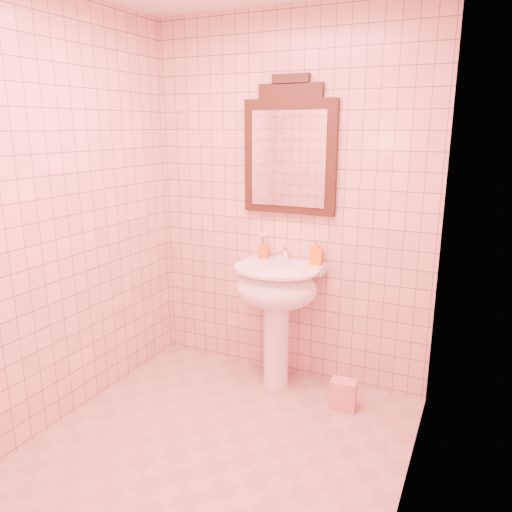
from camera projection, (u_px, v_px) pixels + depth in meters
The scene contains 8 objects.
floor at pixel (211, 456), 2.75m from camera, with size 2.20×2.20×0.00m, color tan.
back_wall at pixel (288, 204), 3.40m from camera, with size 2.00×0.02×2.50m, color #CA998D.
pedestal_sink at pixel (276, 296), 3.34m from camera, with size 0.58×0.58×0.86m.
faucet at pixel (284, 254), 3.39m from camera, with size 0.04×0.16×0.11m.
mirror at pixel (290, 151), 3.28m from camera, with size 0.64×0.06×0.89m.
toothbrush_cup at pixel (263, 252), 3.49m from camera, with size 0.07×0.07×0.16m.
soap_dispenser at pixel (316, 252), 3.32m from camera, with size 0.08×0.08×0.17m, color orange.
towel at pixel (343, 394), 3.19m from camera, with size 0.16×0.11×0.20m, color pink.
Camera 1 is at (1.23, -2.05, 1.76)m, focal length 35.00 mm.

